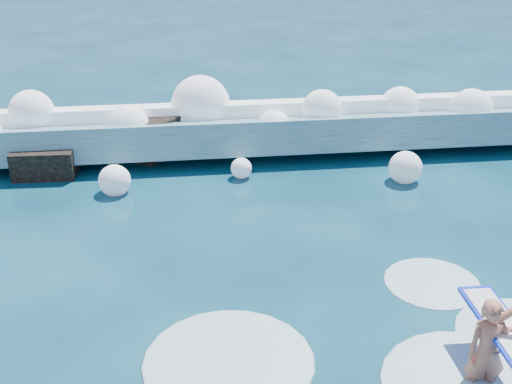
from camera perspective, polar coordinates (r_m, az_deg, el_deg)
ground at (r=11.91m, az=-6.05°, el=-9.68°), size 200.00×200.00×0.00m
breaking_wave at (r=18.58m, az=-2.48°, el=5.46°), size 18.42×2.85×1.59m
rock_cluster at (r=18.61m, az=-18.94°, el=3.58°), size 8.10×2.97×1.23m
surfer_with_board at (r=10.36m, az=20.19°, el=-12.89°), size 0.93×2.91×1.76m
wave_spray at (r=18.39m, az=-2.28°, el=6.70°), size 15.06×4.78×2.11m
surf_foam at (r=10.66m, az=12.92°, el=-15.05°), size 8.89×5.98×0.14m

